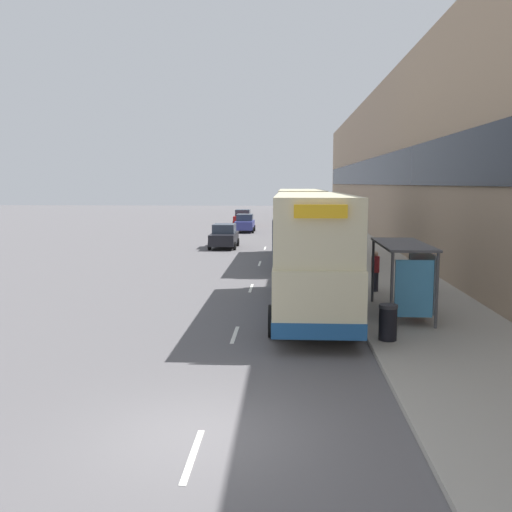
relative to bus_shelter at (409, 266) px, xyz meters
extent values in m
plane|color=#5B595B|center=(-5.77, -9.45, -1.88)|extent=(220.00, 220.00, 0.00)
cube|color=#A39E93|center=(0.73, 29.05, -1.81)|extent=(5.00, 93.00, 0.14)
cube|color=#9E846B|center=(4.73, 29.05, 4.47)|extent=(3.00, 93.00, 12.70)
cube|color=black|center=(3.19, 29.05, 3.84)|extent=(0.12, 89.28, 2.29)
cube|color=silver|center=(-5.77, -10.23, -1.87)|extent=(0.12, 2.00, 0.01)
cube|color=silver|center=(-5.77, -2.29, -1.87)|extent=(0.12, 2.00, 0.01)
cube|color=silver|center=(-5.77, 5.64, -1.87)|extent=(0.12, 2.00, 0.01)
cube|color=silver|center=(-5.77, 13.57, -1.87)|extent=(0.12, 2.00, 0.01)
cube|color=silver|center=(-5.77, 21.50, -1.87)|extent=(0.12, 2.00, 0.01)
cube|color=#4C4C51|center=(-0.17, 0.35, 0.70)|extent=(1.60, 4.20, 0.08)
cylinder|color=#4C4C51|center=(-0.87, -1.65, -0.54)|extent=(0.10, 0.10, 2.40)
cylinder|color=#4C4C51|center=(-0.87, 2.35, -0.54)|extent=(0.10, 0.10, 2.40)
cylinder|color=#4C4C51|center=(0.53, -1.65, -0.54)|extent=(0.10, 0.10, 2.40)
cylinder|color=#4C4C51|center=(0.53, 2.35, -0.54)|extent=(0.10, 0.10, 2.40)
cube|color=#99A8B2|center=(0.50, 0.35, -0.42)|extent=(0.04, 3.68, 1.92)
cube|color=#3F8CBF|center=(-0.17, -1.59, -0.49)|extent=(1.19, 0.10, 1.82)
cube|color=maroon|center=(0.07, 0.35, -1.29)|extent=(0.36, 2.80, 0.08)
cube|color=beige|center=(-3.30, 0.85, -0.45)|extent=(2.55, 10.72, 1.85)
cube|color=beige|center=(-3.30, 0.85, 1.45)|extent=(2.50, 10.40, 1.95)
cube|color=#1E518C|center=(-3.30, 0.85, -1.15)|extent=(2.58, 10.78, 0.45)
cube|color=#2D3847|center=(-3.30, 0.85, -0.08)|extent=(2.58, 10.08, 0.81)
cube|color=#2D3847|center=(-3.30, 0.85, 1.35)|extent=(2.55, 10.08, 0.94)
cube|color=yellow|center=(-3.30, -4.49, 2.07)|extent=(1.40, 0.08, 0.36)
cylinder|color=black|center=(-4.57, 4.49, -1.38)|extent=(0.30, 1.00, 1.00)
cylinder|color=black|center=(-2.02, 4.49, -1.38)|extent=(0.30, 1.00, 1.00)
cylinder|color=black|center=(-4.57, -2.48, -1.38)|extent=(0.30, 1.00, 1.00)
cylinder|color=black|center=(-2.02, -2.48, -1.38)|extent=(0.30, 1.00, 1.00)
cube|color=beige|center=(-3.39, 14.40, -0.45)|extent=(2.55, 11.21, 1.85)
cube|color=beige|center=(-3.39, 14.40, 1.45)|extent=(2.50, 10.88, 1.95)
cube|color=#1E518C|center=(-3.39, 14.40, -1.15)|extent=(2.58, 11.27, 0.45)
cube|color=#2D3847|center=(-3.39, 14.40, -0.08)|extent=(2.58, 10.54, 0.81)
cube|color=#2D3847|center=(-3.39, 14.40, 1.35)|extent=(2.55, 10.54, 0.94)
cube|color=yellow|center=(-3.39, 8.82, 2.07)|extent=(1.40, 0.08, 0.36)
cylinder|color=black|center=(-4.66, 18.22, -1.38)|extent=(0.30, 1.00, 1.00)
cylinder|color=black|center=(-2.11, 18.22, -1.38)|extent=(0.30, 1.00, 1.00)
cylinder|color=black|center=(-4.66, 10.93, -1.38)|extent=(0.30, 1.00, 1.00)
cylinder|color=black|center=(-2.11, 10.93, -1.38)|extent=(0.30, 1.00, 1.00)
cube|color=black|center=(-8.76, 21.57, -1.18)|extent=(1.78, 4.17, 0.79)
cube|color=#2D3847|center=(-8.76, 21.78, -0.46)|extent=(1.56, 2.00, 0.65)
cylinder|color=black|center=(-7.87, 20.28, -1.58)|extent=(0.20, 0.60, 0.60)
cylinder|color=black|center=(-9.65, 20.28, -1.58)|extent=(0.20, 0.60, 0.60)
cylinder|color=black|center=(-7.87, 22.87, -1.58)|extent=(0.20, 0.60, 0.60)
cylinder|color=black|center=(-9.65, 22.87, -1.58)|extent=(0.20, 0.60, 0.60)
cube|color=navy|center=(-8.27, 35.20, -1.18)|extent=(1.72, 3.81, 0.79)
cube|color=#2D3847|center=(-8.27, 35.39, -0.47)|extent=(1.51, 1.83, 0.64)
cylinder|color=black|center=(-7.41, 34.02, -1.58)|extent=(0.20, 0.60, 0.60)
cylinder|color=black|center=(-9.13, 34.02, -1.58)|extent=(0.20, 0.60, 0.60)
cylinder|color=black|center=(-7.41, 36.38, -1.58)|extent=(0.20, 0.60, 0.60)
cylinder|color=black|center=(-9.13, 36.38, -1.58)|extent=(0.20, 0.60, 0.60)
cube|color=maroon|center=(-9.11, 43.45, -1.17)|extent=(1.78, 4.27, 0.82)
cube|color=#2D3847|center=(-9.11, 43.67, -0.42)|extent=(1.57, 2.05, 0.67)
cylinder|color=black|center=(-8.22, 42.13, -1.58)|extent=(0.20, 0.60, 0.60)
cylinder|color=black|center=(-10.00, 42.13, -1.58)|extent=(0.20, 0.60, 0.60)
cylinder|color=black|center=(-8.22, 44.78, -1.58)|extent=(0.20, 0.60, 0.60)
cylinder|color=black|center=(-10.00, 44.78, -1.58)|extent=(0.20, 0.60, 0.60)
cylinder|color=#23232D|center=(-0.44, 4.51, -1.33)|extent=(0.28, 0.28, 0.81)
cylinder|color=maroon|center=(-0.44, 4.51, -0.59)|extent=(0.34, 0.34, 0.68)
sphere|color=tan|center=(-0.44, 4.51, -0.14)|extent=(0.22, 0.22, 0.22)
cylinder|color=#23232D|center=(1.86, 4.51, -1.30)|extent=(0.29, 0.29, 0.86)
cylinder|color=navy|center=(1.86, 4.51, -0.51)|extent=(0.36, 0.36, 0.72)
sphere|color=tan|center=(1.86, 4.51, -0.04)|extent=(0.23, 0.23, 0.23)
cylinder|color=black|center=(-1.22, -3.11, -1.26)|extent=(0.52, 0.52, 0.95)
cylinder|color=#2D2D33|center=(-1.22, -3.11, -0.74)|extent=(0.55, 0.55, 0.10)
camera|label=1|loc=(-4.16, -19.48, 2.80)|focal=40.00mm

